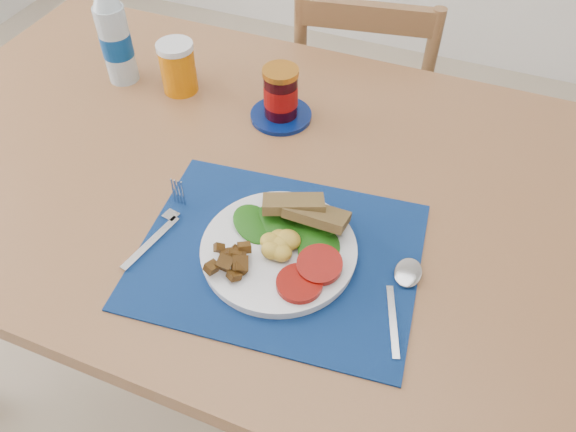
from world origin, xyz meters
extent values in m
plane|color=tan|center=(0.00, 0.00, 0.00)|extent=(4.00, 4.00, 0.00)
cube|color=brown|center=(0.00, 0.20, 0.73)|extent=(1.40, 0.90, 0.04)
cylinder|color=brown|center=(-0.64, 0.59, 0.35)|extent=(0.06, 0.06, 0.71)
cylinder|color=brown|center=(0.64, 0.59, 0.35)|extent=(0.06, 0.06, 0.71)
cube|color=brown|center=(0.07, 0.89, 0.39)|extent=(0.44, 0.43, 0.04)
cylinder|color=brown|center=(0.21, 1.06, 0.19)|extent=(0.03, 0.03, 0.37)
cylinder|color=brown|center=(-0.11, 1.01, 0.19)|extent=(0.03, 0.03, 0.37)
cylinder|color=brown|center=(0.26, 0.77, 0.19)|extent=(0.03, 0.03, 0.37)
cylinder|color=brown|center=(-0.06, 0.71, 0.19)|extent=(0.03, 0.03, 0.37)
cube|color=brown|center=(0.10, 0.73, 0.81)|extent=(0.34, 0.09, 0.44)
cube|color=black|center=(0.16, 0.03, 0.75)|extent=(0.48, 0.39, 0.00)
cylinder|color=silver|center=(0.16, 0.03, 0.76)|extent=(0.25, 0.25, 0.02)
ellipsoid|color=gold|center=(0.17, 0.02, 0.78)|extent=(0.06, 0.05, 0.03)
cylinder|color=#9B0D05|center=(0.23, -0.01, 0.78)|extent=(0.07, 0.07, 0.01)
ellipsoid|color=#093807|center=(0.17, 0.06, 0.78)|extent=(0.13, 0.08, 0.01)
cube|color=olive|center=(0.18, 0.10, 0.80)|extent=(0.11, 0.08, 0.03)
cube|color=#B2B5BA|center=(-0.04, -0.03, 0.76)|extent=(0.04, 0.13, 0.00)
cube|color=#B2B5BA|center=(-0.04, 0.06, 0.76)|extent=(0.04, 0.07, 0.00)
cube|color=#B2B5BA|center=(0.37, -0.03, 0.76)|extent=(0.05, 0.12, 0.00)
ellipsoid|color=#B2B5BA|center=(0.37, 0.07, 0.76)|extent=(0.04, 0.06, 0.01)
cylinder|color=#ADBFCC|center=(-0.35, 0.37, 0.83)|extent=(0.07, 0.07, 0.17)
cylinder|color=navy|center=(-0.35, 0.37, 0.83)|extent=(0.07, 0.07, 0.05)
cylinder|color=#D56E05|center=(-0.21, 0.38, 0.80)|extent=(0.08, 0.08, 0.10)
cylinder|color=#051653|center=(0.03, 0.37, 0.75)|extent=(0.13, 0.13, 0.01)
cylinder|color=black|center=(0.03, 0.37, 0.81)|extent=(0.07, 0.07, 0.09)
cylinder|color=maroon|center=(0.03, 0.37, 0.81)|extent=(0.07, 0.07, 0.04)
cylinder|color=#B76F1E|center=(0.03, 0.37, 0.86)|extent=(0.07, 0.07, 0.01)
camera|label=1|loc=(0.39, -0.50, 1.46)|focal=35.00mm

